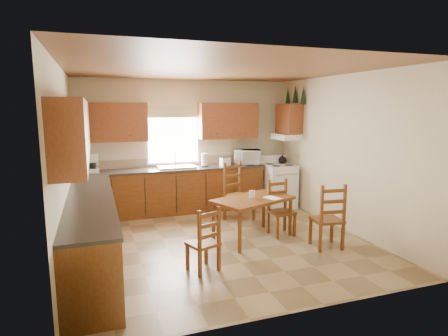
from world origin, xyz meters
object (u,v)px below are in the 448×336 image
object	(u,v)px
stove	(279,186)
microwave	(247,157)
chair_far_left	(282,208)
chair_near_left	(203,239)
chair_near_right	(327,215)
chair_far_right	(239,192)
dining_table	(253,218)

from	to	relation	value
stove	microwave	xyz separation A→B (m)	(-0.62, 0.32, 0.63)
microwave	chair_far_left	distance (m)	2.06
chair_near_left	chair_near_right	bearing A→B (deg)	165.68
chair_far_left	chair_far_right	distance (m)	1.06
dining_table	chair_far_left	size ratio (longest dim) A/B	1.38
microwave	chair_far_right	xyz separation A→B (m)	(-0.55, -0.97, -0.53)
dining_table	chair_near_left	world-z (taller)	chair_near_left
microwave	chair_near_left	distance (m)	3.46
microwave	chair_near_left	size ratio (longest dim) A/B	0.61
chair_near_left	chair_far_right	bearing A→B (deg)	-142.96
stove	chair_far_left	size ratio (longest dim) A/B	0.98
chair_near_left	chair_far_right	world-z (taller)	chair_far_right
dining_table	stove	bearing A→B (deg)	29.62
chair_near_left	chair_far_left	xyz separation A→B (m)	(1.64, 0.92, 0.03)
microwave	chair_far_right	world-z (taller)	microwave
microwave	chair_near_right	world-z (taller)	microwave
microwave	chair_far_left	size ratio (longest dim) A/B	0.57
stove	dining_table	bearing A→B (deg)	-127.30
stove	chair_near_left	xyz separation A→B (m)	(-2.44, -2.56, -0.02)
stove	chair_near_left	size ratio (longest dim) A/B	1.04
microwave	dining_table	size ratio (longest dim) A/B	0.41
dining_table	chair_far_right	distance (m)	1.04
dining_table	chair_near_right	size ratio (longest dim) A/B	1.27
stove	dining_table	xyz separation A→B (m)	(-1.33, -1.66, -0.11)
stove	chair_far_left	distance (m)	1.83
chair_near_right	chair_far_right	bearing A→B (deg)	-58.82
chair_near_right	chair_far_left	world-z (taller)	chair_near_right
microwave	stove	bearing A→B (deg)	-10.45
stove	dining_table	world-z (taller)	stove
chair_near_left	chair_far_right	distance (m)	2.29
dining_table	chair_near_left	size ratio (longest dim) A/B	1.47
chair_near_right	chair_near_left	bearing A→B (deg)	12.51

